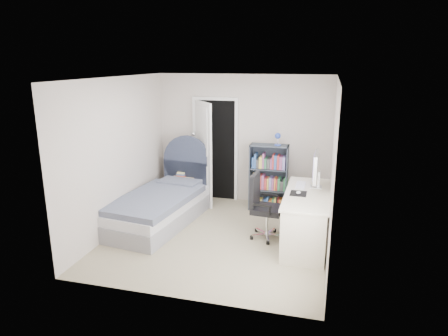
% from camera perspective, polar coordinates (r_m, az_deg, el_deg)
% --- Properties ---
extents(room_shell, '(3.50, 3.70, 2.60)m').
position_cam_1_polar(room_shell, '(6.12, -0.86, 0.98)').
color(room_shell, gray).
rests_on(room_shell, ground).
extents(door, '(0.92, 0.67, 2.06)m').
position_cam_1_polar(door, '(7.81, -2.35, 2.47)').
color(door, black).
rests_on(door, ground).
extents(bed, '(1.30, 2.32, 1.36)m').
position_cam_1_polar(bed, '(7.08, -8.88, -5.20)').
color(bed, gray).
rests_on(bed, ground).
extents(nightstand, '(0.44, 0.44, 0.64)m').
position_cam_1_polar(nightstand, '(7.93, -5.64, -1.99)').
color(nightstand, '#DAB786').
rests_on(nightstand, ground).
extents(floor_lamp, '(0.20, 0.20, 1.41)m').
position_cam_1_polar(floor_lamp, '(7.95, -4.47, -0.75)').
color(floor_lamp, silver).
rests_on(floor_lamp, ground).
extents(bookcase, '(0.70, 0.30, 1.49)m').
position_cam_1_polar(bookcase, '(7.50, 6.46, -1.69)').
color(bookcase, '#333B46').
rests_on(bookcase, ground).
extents(desk, '(0.67, 1.66, 1.37)m').
position_cam_1_polar(desk, '(6.29, 11.70, -6.67)').
color(desk, beige).
rests_on(desk, ground).
extents(office_chair, '(0.54, 0.56, 1.04)m').
position_cam_1_polar(office_chair, '(6.33, 5.48, -5.00)').
color(office_chair, silver).
rests_on(office_chair, ground).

